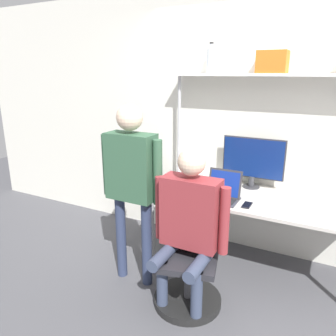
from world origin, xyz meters
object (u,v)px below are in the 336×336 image
monitor (253,160)px  person_seated (189,218)px  cell_phone (247,205)px  laptop (223,191)px  storage_box (272,62)px  office_chair (189,272)px  bottle_clear (211,60)px  person_standing (131,174)px

monitor → person_seated: (-0.23, -1.04, -0.24)m
cell_phone → laptop: bearing=165.9°
cell_phone → storage_box: (0.02, 0.49, 1.20)m
storage_box → laptop: bearing=-121.2°
monitor → office_chair: size_ratio=0.68×
monitor → cell_phone: size_ratio=4.07×
monitor → office_chair: (-0.24, -1.00, -0.75)m
monitor → storage_box: (0.11, -0.00, 0.92)m
office_chair → bottle_clear: 1.98m
cell_phone → person_standing: 1.04m
cell_phone → office_chair: bearing=-122.9°
person_standing → storage_box: 1.60m
person_seated → bottle_clear: 1.60m
person_standing → person_seated: bearing=-8.2°
laptop → office_chair: laptop is taller
cell_phone → person_standing: bearing=-152.6°
cell_phone → office_chair: (-0.32, -0.50, -0.47)m
monitor → person_standing: person_standing is taller
monitor → laptop: bearing=-110.0°
bottle_clear → storage_box: 0.58m
office_chair → person_seated: (0.01, -0.04, 0.51)m
bottle_clear → storage_box: (0.58, 0.00, -0.02)m
monitor → bottle_clear: (-0.48, -0.00, 0.95)m
bottle_clear → office_chair: bearing=-76.4°
monitor → office_chair: bearing=-103.4°
office_chair → person_standing: 0.95m
laptop → office_chair: 0.78m
person_standing → cell_phone: bearing=27.4°
storage_box → bottle_clear: bearing=180.0°
monitor → cell_phone: monitor is taller
cell_phone → bottle_clear: size_ratio=0.53×
monitor → person_seated: person_seated is taller
cell_phone → bottle_clear: bearing=138.7°
bottle_clear → person_seated: bearing=-76.5°
storage_box → person_seated: bearing=-107.7°
monitor → bottle_clear: bearing=-179.9°
person_seated → office_chair: bearing=103.1°
person_standing → monitor: bearing=50.0°
office_chair → storage_box: storage_box is taller
monitor → laptop: (-0.16, -0.43, -0.21)m
person_seated → storage_box: bearing=72.3°
storage_box → cell_phone: bearing=-92.2°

